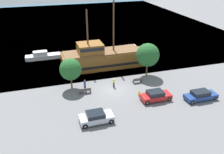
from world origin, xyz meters
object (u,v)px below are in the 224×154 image
at_px(moored_boat_dockside, 43,56).
at_px(fire_hydrant, 139,93).
at_px(bench_promenade_west, 85,91).
at_px(parked_car_curb_mid, 156,96).
at_px(pedestrian_walking_far, 114,83).
at_px(moored_boat_outer, 132,50).
at_px(bench_promenade_east, 138,80).
at_px(pedestrian_walking_near, 85,85).
at_px(pirate_ship, 102,58).
at_px(parked_car_curb_front, 201,95).
at_px(parked_car_curb_rear, 96,117).

distance_m(moored_boat_dockside, fire_hydrant, 23.13).
relative_size(moored_boat_dockside, bench_promenade_west, 3.98).
height_order(parked_car_curb_mid, pedestrian_walking_far, pedestrian_walking_far).
distance_m(moored_boat_outer, bench_promenade_east, 13.99).
height_order(moored_boat_dockside, fire_hydrant, moored_boat_dockside).
xyz_separation_m(moored_boat_dockside, pedestrian_walking_near, (5.41, -15.53, 0.32)).
xyz_separation_m(parked_car_curb_mid, bench_promenade_west, (-9.11, 4.88, -0.27)).
relative_size(pirate_ship, parked_car_curb_front, 3.38).
bearing_deg(parked_car_curb_rear, parked_car_curb_mid, 15.90).
relative_size(moored_boat_dockside, pedestrian_walking_near, 3.83).
bearing_deg(pedestrian_walking_far, bench_promenade_east, 3.93).
height_order(fire_hydrant, pedestrian_walking_near, pedestrian_walking_near).
xyz_separation_m(moored_boat_dockside, parked_car_curb_mid, (14.37, -21.29, 0.12)).
height_order(bench_promenade_east, pedestrian_walking_far, pedestrian_walking_far).
bearing_deg(pirate_ship, moored_boat_dockside, 144.20).
relative_size(pirate_ship, fire_hydrant, 20.69).
height_order(parked_car_curb_mid, bench_promenade_west, parked_car_curb_mid).
xyz_separation_m(fire_hydrant, bench_promenade_east, (1.39, 3.89, 0.02)).
bearing_deg(bench_promenade_west, fire_hydrant, -21.82).
bearing_deg(moored_boat_outer, parked_car_curb_mid, -101.42).
distance_m(moored_boat_dockside, pedestrian_walking_near, 16.44).
bearing_deg(bench_promenade_east, pedestrian_walking_near, -179.70).
height_order(bench_promenade_west, pedestrian_walking_far, pedestrian_walking_far).
relative_size(pedestrian_walking_near, pedestrian_walking_far, 1.15).
bearing_deg(parked_car_curb_rear, bench_promenade_east, 43.35).
relative_size(bench_promenade_west, pedestrian_walking_near, 0.96).
bearing_deg(bench_promenade_west, moored_boat_outer, 47.72).
relative_size(moored_boat_outer, parked_car_curb_front, 1.21).
height_order(pirate_ship, bench_promenade_east, pirate_ship).
relative_size(moored_boat_dockside, fire_hydrant, 8.93).
height_order(moored_boat_outer, pedestrian_walking_near, pedestrian_walking_near).
xyz_separation_m(pirate_ship, bench_promenade_west, (-4.99, -9.02, -1.35)).
distance_m(parked_car_curb_mid, bench_promenade_west, 10.34).
relative_size(fire_hydrant, pedestrian_walking_near, 0.43).
bearing_deg(pedestrian_walking_far, bench_promenade_west, -172.10).
height_order(parked_car_curb_mid, parked_car_curb_rear, parked_car_curb_mid).
bearing_deg(parked_car_curb_mid, pedestrian_walking_near, 147.25).
distance_m(bench_promenade_west, pedestrian_walking_near, 1.01).
bearing_deg(bench_promenade_west, pedestrian_walking_far, 7.90).
distance_m(bench_promenade_west, pedestrian_walking_far, 4.72).
height_order(parked_car_curb_rear, fire_hydrant, parked_car_curb_rear).
relative_size(pirate_ship, pedestrian_walking_far, 10.26).
height_order(pirate_ship, moored_boat_dockside, pirate_ship).
bearing_deg(moored_boat_dockside, pedestrian_walking_near, -70.78).
relative_size(parked_car_curb_mid, bench_promenade_east, 2.72).
relative_size(pirate_ship, bench_promenade_west, 9.22).
xyz_separation_m(moored_boat_dockside, parked_car_curb_front, (20.53, -23.02, 0.08)).
xyz_separation_m(moored_boat_outer, bench_promenade_west, (-12.98, -14.27, -0.20)).
height_order(moored_boat_dockside, parked_car_curb_rear, moored_boat_dockside).
height_order(pirate_ship, parked_car_curb_rear, pirate_ship).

